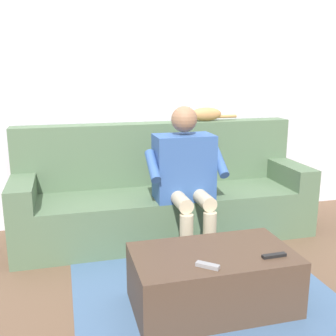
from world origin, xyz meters
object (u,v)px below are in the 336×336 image
at_px(person_solo_seated, 186,172).
at_px(remote_black, 274,256).
at_px(cat_on_backrest, 203,114).
at_px(remote_gray, 208,266).
at_px(couch, 163,196).
at_px(coffee_table, 212,279).

bearing_deg(person_solo_seated, remote_black, 103.08).
height_order(person_solo_seated, remote_black, person_solo_seated).
relative_size(cat_on_backrest, remote_gray, 3.97).
relative_size(couch, cat_on_backrest, 4.79).
height_order(cat_on_backrest, remote_gray, cat_on_backrest).
distance_m(person_solo_seated, remote_black, 1.05).
distance_m(coffee_table, cat_on_backrest, 1.70).
height_order(person_solo_seated, remote_gray, person_solo_seated).
bearing_deg(cat_on_backrest, coffee_table, 73.37).
bearing_deg(person_solo_seated, coffee_table, 84.07).
height_order(coffee_table, remote_black, remote_black).
xyz_separation_m(couch, coffee_table, (0.00, 1.20, -0.16)).
height_order(remote_gray, remote_black, remote_gray).
bearing_deg(person_solo_seated, cat_on_backrest, -120.36).
bearing_deg(couch, remote_black, 103.22).
xyz_separation_m(remote_gray, remote_black, (-0.41, -0.02, -0.00)).
bearing_deg(coffee_table, remote_gray, 59.79).
xyz_separation_m(person_solo_seated, cat_on_backrest, (-0.34, -0.57, 0.38)).
relative_size(couch, coffee_table, 2.61).
relative_size(coffee_table, person_solo_seated, 0.84).
bearing_deg(coffee_table, remote_black, 155.27).
relative_size(person_solo_seated, cat_on_backrest, 2.18).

